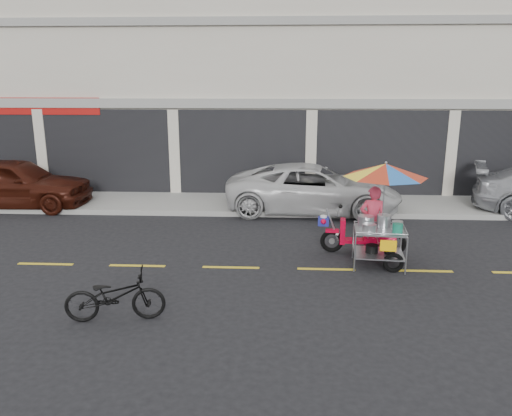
{
  "coord_description": "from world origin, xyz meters",
  "views": [
    {
      "loc": [
        -0.97,
        -9.82,
        3.84
      ],
      "look_at": [
        -1.5,
        0.6,
        1.15
      ],
      "focal_mm": 35.0,
      "sensor_mm": 36.0,
      "label": 1
    }
  ],
  "objects_px": {
    "maroon_sedan": "(14,183)",
    "food_vendor_rig": "(379,198)",
    "white_pickup": "(313,189)",
    "near_bicycle": "(115,296)"
  },
  "relations": [
    {
      "from": "near_bicycle",
      "to": "food_vendor_rig",
      "type": "bearing_deg",
      "value": -66.99
    },
    {
      "from": "maroon_sedan",
      "to": "food_vendor_rig",
      "type": "distance_m",
      "value": 11.05
    },
    {
      "from": "near_bicycle",
      "to": "food_vendor_rig",
      "type": "relative_size",
      "value": 0.72
    },
    {
      "from": "maroon_sedan",
      "to": "food_vendor_rig",
      "type": "xyz_separation_m",
      "value": [
        10.23,
        -4.13,
        0.63
      ]
    },
    {
      "from": "food_vendor_rig",
      "to": "white_pickup",
      "type": "bearing_deg",
      "value": 110.74
    },
    {
      "from": "maroon_sedan",
      "to": "food_vendor_rig",
      "type": "bearing_deg",
      "value": -112.94
    },
    {
      "from": "maroon_sedan",
      "to": "white_pickup",
      "type": "distance_m",
      "value": 9.12
    },
    {
      "from": "food_vendor_rig",
      "to": "maroon_sedan",
      "type": "bearing_deg",
      "value": 163.66
    },
    {
      "from": "white_pickup",
      "to": "near_bicycle",
      "type": "distance_m",
      "value": 8.03
    },
    {
      "from": "white_pickup",
      "to": "food_vendor_rig",
      "type": "distance_m",
      "value": 4.33
    }
  ]
}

